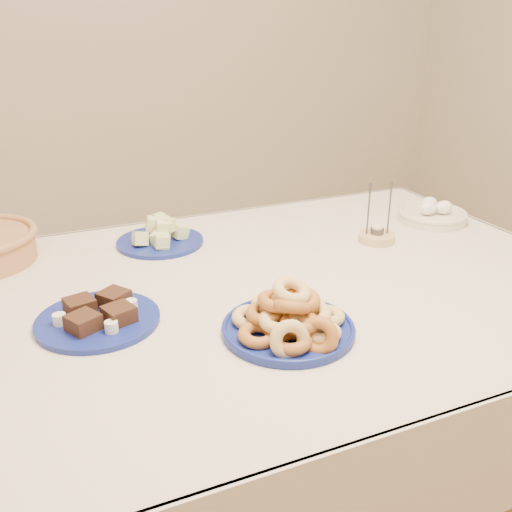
# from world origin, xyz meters

# --- Properties ---
(dining_table) EXTENTS (1.71, 1.11, 0.75)m
(dining_table) POSITION_xyz_m (0.00, 0.00, 0.64)
(dining_table) COLOR brown
(dining_table) RESTS_ON ground
(donut_platter) EXTENTS (0.34, 0.34, 0.12)m
(donut_platter) POSITION_xyz_m (-0.01, -0.23, 0.78)
(donut_platter) COLOR navy
(donut_platter) RESTS_ON dining_table
(melon_plate) EXTENTS (0.28, 0.28, 0.08)m
(melon_plate) POSITION_xyz_m (-0.11, 0.35, 0.78)
(melon_plate) COLOR navy
(melon_plate) RESTS_ON dining_table
(brownie_plate) EXTENTS (0.31, 0.31, 0.04)m
(brownie_plate) POSITION_xyz_m (-0.35, -0.03, 0.76)
(brownie_plate) COLOR navy
(brownie_plate) RESTS_ON dining_table
(candle_holder) EXTENTS (0.13, 0.13, 0.17)m
(candle_holder) POSITION_xyz_m (0.45, 0.13, 0.77)
(candle_holder) COLOR tan
(candle_holder) RESTS_ON dining_table
(egg_bowl) EXTENTS (0.22, 0.22, 0.07)m
(egg_bowl) POSITION_xyz_m (0.71, 0.20, 0.77)
(egg_bowl) COLOR beige
(egg_bowl) RESTS_ON dining_table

